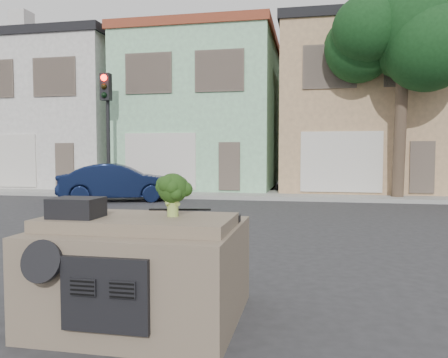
% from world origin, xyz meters
% --- Properties ---
extents(ground_plane, '(120.00, 120.00, 0.00)m').
position_xyz_m(ground_plane, '(0.00, 0.00, 0.00)').
color(ground_plane, '#303033').
rests_on(ground_plane, ground).
extents(sidewalk, '(40.00, 3.00, 0.15)m').
position_xyz_m(sidewalk, '(0.00, 10.50, 0.07)').
color(sidewalk, gray).
rests_on(sidewalk, ground).
extents(townhouse_white, '(7.20, 8.20, 7.55)m').
position_xyz_m(townhouse_white, '(-11.00, 14.50, 3.77)').
color(townhouse_white, silver).
rests_on(townhouse_white, ground).
extents(townhouse_mint, '(7.20, 8.20, 7.55)m').
position_xyz_m(townhouse_mint, '(-3.50, 14.50, 3.77)').
color(townhouse_mint, '#98D4A5').
rests_on(townhouse_mint, ground).
extents(townhouse_tan, '(7.20, 8.20, 7.55)m').
position_xyz_m(townhouse_tan, '(4.00, 14.50, 3.77)').
color(townhouse_tan, tan).
rests_on(townhouse_tan, ground).
extents(navy_sedan, '(4.49, 2.85, 1.40)m').
position_xyz_m(navy_sedan, '(-5.26, 7.82, 0.00)').
color(navy_sedan, '#0E1939').
rests_on(navy_sedan, ground).
extents(traffic_signal, '(0.40, 0.40, 5.10)m').
position_xyz_m(traffic_signal, '(-6.50, 9.50, 2.55)').
color(traffic_signal, black).
rests_on(traffic_signal, ground).
extents(tree_near, '(4.40, 4.00, 8.50)m').
position_xyz_m(tree_near, '(5.00, 9.80, 4.25)').
color(tree_near, '#123716').
rests_on(tree_near, ground).
extents(car_dashboard, '(2.00, 1.80, 1.12)m').
position_xyz_m(car_dashboard, '(0.00, -3.00, 0.56)').
color(car_dashboard, '#72624F').
rests_on(car_dashboard, ground).
extents(instrument_hump, '(0.48, 0.38, 0.20)m').
position_xyz_m(instrument_hump, '(-0.58, -3.35, 1.22)').
color(instrument_hump, black).
rests_on(instrument_hump, car_dashboard).
extents(wiper_arm, '(0.69, 0.15, 0.02)m').
position_xyz_m(wiper_arm, '(0.28, -2.62, 1.13)').
color(wiper_arm, black).
rests_on(wiper_arm, car_dashboard).
extents(broccoli, '(0.49, 0.49, 0.45)m').
position_xyz_m(broccoli, '(0.34, -3.08, 1.35)').
color(broccoli, '#1A350F').
rests_on(broccoli, car_dashboard).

